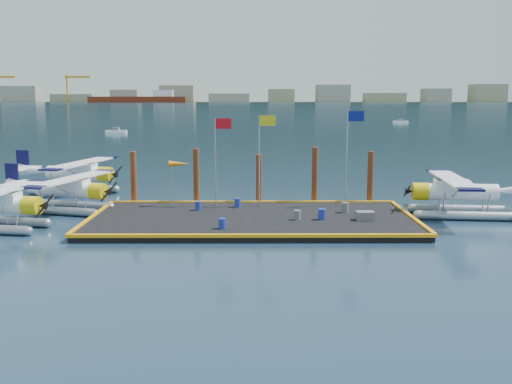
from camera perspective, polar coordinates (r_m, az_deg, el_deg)
ground at (r=35.93m, az=-0.42°, el=-3.10°), size 4000.00×4000.00×0.00m
dock at (r=35.89m, az=-0.42°, el=-2.79°), size 20.00×10.00×0.40m
dock_bumpers at (r=35.83m, az=-0.42°, el=-2.34°), size 20.25×10.25×0.18m
far_backdrop at (r=1788.73m, az=7.59°, el=9.42°), size 3050.00×2050.00×810.00m
seaplane_b at (r=41.06m, az=-18.20°, el=0.00°), size 8.43×9.05×3.23m
seaplane_c at (r=48.59m, az=-17.40°, el=1.58°), size 9.10×9.88×3.50m
seaplane_d at (r=39.78m, az=19.49°, el=-0.24°), size 8.75×9.66×3.42m
drum_0 at (r=38.03m, az=-5.80°, el=-1.38°), size 0.42×0.42×0.59m
drum_1 at (r=35.16m, az=6.61°, el=-2.22°), size 0.47×0.47×0.66m
drum_2 at (r=34.99m, az=4.16°, el=-2.31°), size 0.42×0.42×0.59m
drum_3 at (r=32.58m, az=-3.39°, el=-3.17°), size 0.43×0.43×0.60m
drum_4 at (r=37.51m, az=8.90°, el=-1.54°), size 0.47×0.47×0.66m
drum_5 at (r=38.88m, az=-1.85°, el=-1.08°), size 0.44×0.44×0.61m
crate at (r=35.43m, az=10.84°, el=-2.35°), size 1.07×0.72×0.54m
flagpole_red at (r=39.09m, az=-3.78°, el=4.42°), size 1.14×0.08×6.00m
flagpole_yellow at (r=39.01m, az=0.63°, el=4.60°), size 1.14×0.08×6.20m
flagpole_blue at (r=39.54m, az=9.38°, el=4.79°), size 1.14×0.08×6.50m
windsock at (r=39.48m, az=-7.72°, el=2.70°), size 1.40×0.44×3.12m
piling_0 at (r=41.79m, az=-12.13°, el=1.25°), size 0.44×0.44×4.00m
piling_1 at (r=41.08m, az=-5.98°, el=1.41°), size 0.44×0.44×4.20m
piling_2 at (r=40.90m, az=0.31°, el=1.14°), size 0.44×0.44×3.80m
piling_3 at (r=41.10m, az=5.90°, el=1.49°), size 0.44×0.44×4.30m
piling_4 at (r=41.73m, az=11.36°, el=1.26°), size 0.44×0.44×4.00m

